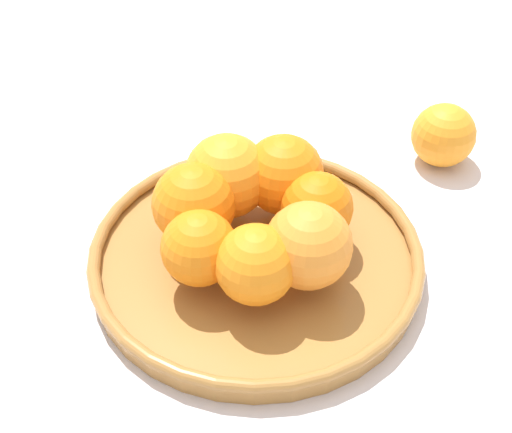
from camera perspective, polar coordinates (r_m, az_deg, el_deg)
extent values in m
plane|color=silver|center=(0.70, 0.00, -4.01)|extent=(4.00, 4.00, 0.00)
cylinder|color=#A57238|center=(0.70, 0.00, -3.57)|extent=(0.32, 0.32, 0.02)
torus|color=#A57238|center=(0.69, 0.00, -2.76)|extent=(0.32, 0.32, 0.01)
sphere|color=orange|center=(0.67, 4.89, 0.73)|extent=(0.07, 0.07, 0.07)
sphere|color=orange|center=(0.70, 2.20, 3.38)|extent=(0.08, 0.08, 0.08)
sphere|color=orange|center=(0.70, -2.34, 3.27)|extent=(0.08, 0.08, 0.08)
sphere|color=orange|center=(0.67, -4.99, 0.99)|extent=(0.08, 0.08, 0.08)
sphere|color=orange|center=(0.63, -4.56, -2.53)|extent=(0.07, 0.07, 0.07)
sphere|color=orange|center=(0.61, -0.03, -3.86)|extent=(0.07, 0.07, 0.07)
sphere|color=orange|center=(0.63, 4.19, -2.34)|extent=(0.08, 0.08, 0.08)
sphere|color=orange|center=(0.83, 14.77, 6.32)|extent=(0.07, 0.07, 0.07)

